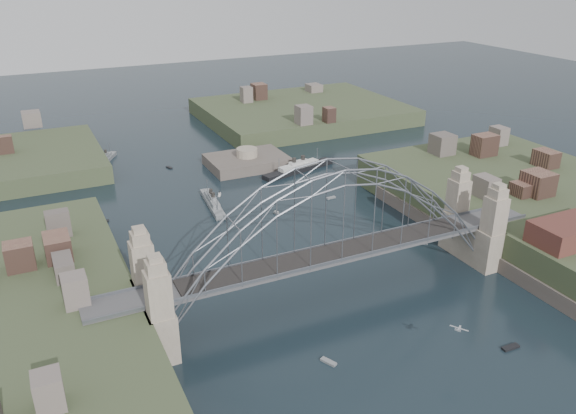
# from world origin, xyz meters

# --- Properties ---
(ground) EXTENTS (500.00, 500.00, 0.00)m
(ground) POSITION_xyz_m (0.00, 0.00, 0.00)
(ground) COLOR black
(ground) RESTS_ON ground
(bridge) EXTENTS (84.00, 13.80, 24.60)m
(bridge) POSITION_xyz_m (0.00, 0.00, 12.32)
(bridge) COLOR #4D4D50
(bridge) RESTS_ON ground
(shore_east) EXTENTS (50.50, 90.00, 12.00)m
(shore_east) POSITION_xyz_m (57.32, 0.00, 1.97)
(shore_east) COLOR #384328
(shore_east) RESTS_ON ground
(headland_ne) EXTENTS (70.00, 55.00, 9.50)m
(headland_ne) POSITION_xyz_m (50.00, 110.00, 0.75)
(headland_ne) COLOR #384328
(headland_ne) RESTS_ON ground
(fort_island) EXTENTS (22.00, 16.00, 9.40)m
(fort_island) POSITION_xyz_m (12.00, 70.00, -0.34)
(fort_island) COLOR #514740
(fort_island) RESTS_ON ground
(naval_cruiser_near) EXTENTS (4.17, 17.84, 5.31)m
(naval_cruiser_near) POSITION_xyz_m (-6.29, 47.07, 0.82)
(naval_cruiser_near) COLOR gray
(naval_cruiser_near) RESTS_ON ground
(naval_cruiser_far) EXTENTS (8.53, 13.10, 4.71)m
(naval_cruiser_far) POSITION_xyz_m (-24.15, 91.48, 0.73)
(naval_cruiser_far) COLOR gray
(naval_cruiser_far) RESTS_ON ground
(ocean_liner) EXTENTS (23.61, 8.98, 5.78)m
(ocean_liner) POSITION_xyz_m (23.42, 59.92, 0.90)
(ocean_liner) COLOR black
(ocean_liner) RESTS_ON ground
(aeroplane) EXTENTS (1.70, 2.41, 0.40)m
(aeroplane) POSITION_xyz_m (6.86, -24.57, 6.33)
(aeroplane) COLOR silver
(small_boat_a) EXTENTS (1.02, 2.45, 2.38)m
(small_boat_a) POSITION_xyz_m (-18.08, 14.14, 0.86)
(small_boat_a) COLOR silver
(small_boat_a) RESTS_ON ground
(small_boat_b) EXTENTS (1.06, 2.04, 1.43)m
(small_boat_b) POSITION_xyz_m (5.67, 35.96, 0.29)
(small_boat_b) COLOR silver
(small_boat_b) RESTS_ON ground
(small_boat_c) EXTENTS (1.85, 2.67, 0.45)m
(small_boat_c) POSITION_xyz_m (-9.74, -16.24, 0.15)
(small_boat_c) COLOR silver
(small_boat_c) RESTS_ON ground
(small_boat_d) EXTENTS (2.51, 1.00, 0.45)m
(small_boat_d) POSITION_xyz_m (21.88, 38.81, 0.15)
(small_boat_d) COLOR silver
(small_boat_d) RESTS_ON ground
(small_boat_e) EXTENTS (3.21, 1.82, 2.38)m
(small_boat_e) POSITION_xyz_m (-32.00, 49.33, 0.75)
(small_boat_e) COLOR silver
(small_boat_e) RESTS_ON ground
(small_boat_f) EXTENTS (1.32, 1.83, 1.43)m
(small_boat_f) POSITION_xyz_m (-2.60, 52.52, 0.29)
(small_boat_f) COLOR silver
(small_boat_f) RESTS_ON ground
(small_boat_g) EXTENTS (2.98, 1.02, 0.45)m
(small_boat_g) POSITION_xyz_m (17.28, -25.39, 0.15)
(small_boat_g) COLOR silver
(small_boat_g) RESTS_ON ground
(small_boat_h) EXTENTS (1.49, 2.39, 0.45)m
(small_boat_h) POSITION_xyz_m (-8.67, 78.25, 0.15)
(small_boat_h) COLOR silver
(small_boat_h) RESTS_ON ground
(small_boat_i) EXTENTS (2.20, 2.54, 2.38)m
(small_boat_i) POSITION_xyz_m (28.14, 9.34, 0.84)
(small_boat_i) COLOR silver
(small_boat_i) RESTS_ON ground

